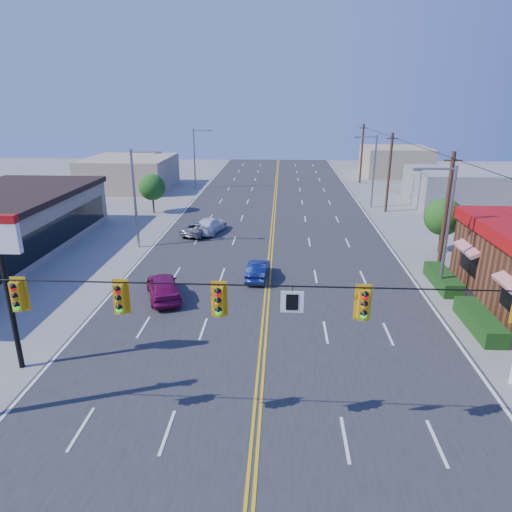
# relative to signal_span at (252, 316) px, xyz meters

# --- Properties ---
(ground) EXTENTS (160.00, 160.00, 0.00)m
(ground) POSITION_rel_signal_span_xyz_m (0.12, 0.00, -4.89)
(ground) COLOR gray
(ground) RESTS_ON ground
(road) EXTENTS (20.00, 120.00, 0.06)m
(road) POSITION_rel_signal_span_xyz_m (0.12, 20.00, -4.86)
(road) COLOR #2D2D30
(road) RESTS_ON ground
(signal_span) EXTENTS (24.32, 0.34, 9.00)m
(signal_span) POSITION_rel_signal_span_xyz_m (0.00, 0.00, 0.00)
(signal_span) COLOR #47301E
(signal_span) RESTS_ON ground
(pizza_hut_sign) EXTENTS (1.90, 0.30, 6.85)m
(pizza_hut_sign) POSITION_rel_signal_span_xyz_m (-10.88, 4.00, 0.30)
(pizza_hut_sign) COLOR black
(pizza_hut_sign) RESTS_ON ground
(streetlight_se) EXTENTS (2.55, 0.25, 8.00)m
(streetlight_se) POSITION_rel_signal_span_xyz_m (10.91, 14.00, -0.37)
(streetlight_se) COLOR gray
(streetlight_se) RESTS_ON ground
(streetlight_ne) EXTENTS (2.55, 0.25, 8.00)m
(streetlight_ne) POSITION_rel_signal_span_xyz_m (10.91, 38.00, -0.37)
(streetlight_ne) COLOR gray
(streetlight_ne) RESTS_ON ground
(streetlight_sw) EXTENTS (2.55, 0.25, 8.00)m
(streetlight_sw) POSITION_rel_signal_span_xyz_m (-10.67, 22.00, -0.37)
(streetlight_sw) COLOR gray
(streetlight_sw) RESTS_ON ground
(streetlight_nw) EXTENTS (2.55, 0.25, 8.00)m
(streetlight_nw) POSITION_rel_signal_span_xyz_m (-10.67, 48.00, -0.37)
(streetlight_nw) COLOR gray
(streetlight_nw) RESTS_ON ground
(utility_pole_near) EXTENTS (0.28, 0.28, 8.40)m
(utility_pole_near) POSITION_rel_signal_span_xyz_m (12.32, 18.00, -0.69)
(utility_pole_near) COLOR #47301E
(utility_pole_near) RESTS_ON ground
(utility_pole_mid) EXTENTS (0.28, 0.28, 8.40)m
(utility_pole_mid) POSITION_rel_signal_span_xyz_m (12.32, 36.00, -0.69)
(utility_pole_mid) COLOR #47301E
(utility_pole_mid) RESTS_ON ground
(utility_pole_far) EXTENTS (0.28, 0.28, 8.40)m
(utility_pole_far) POSITION_rel_signal_span_xyz_m (12.32, 54.00, -0.69)
(utility_pole_far) COLOR #47301E
(utility_pole_far) RESTS_ON ground
(tree_kfc_rear) EXTENTS (2.94, 2.94, 4.41)m
(tree_kfc_rear) POSITION_rel_signal_span_xyz_m (13.62, 22.00, -1.95)
(tree_kfc_rear) COLOR #47301E
(tree_kfc_rear) RESTS_ON ground
(tree_west) EXTENTS (2.80, 2.80, 4.20)m
(tree_west) POSITION_rel_signal_span_xyz_m (-12.88, 34.00, -2.09)
(tree_west) COLOR #47301E
(tree_west) RESTS_ON ground
(bld_east_mid) EXTENTS (12.00, 10.00, 4.00)m
(bld_east_mid) POSITION_rel_signal_span_xyz_m (22.12, 40.00, -2.89)
(bld_east_mid) COLOR gray
(bld_east_mid) RESTS_ON ground
(bld_west_far) EXTENTS (11.00, 12.00, 4.20)m
(bld_west_far) POSITION_rel_signal_span_xyz_m (-19.88, 48.00, -2.79)
(bld_west_far) COLOR tan
(bld_west_far) RESTS_ON ground
(bld_east_far) EXTENTS (10.00, 10.00, 4.40)m
(bld_east_far) POSITION_rel_signal_span_xyz_m (19.12, 62.00, -2.69)
(bld_east_far) COLOR tan
(bld_east_far) RESTS_ON ground
(car_magenta) EXTENTS (3.29, 4.85, 1.53)m
(car_magenta) POSITION_rel_signal_span_xyz_m (-6.22, 11.85, -4.12)
(car_magenta) COLOR maroon
(car_magenta) RESTS_ON ground
(car_blue) EXTENTS (1.61, 3.84, 1.23)m
(car_blue) POSITION_rel_signal_span_xyz_m (-0.58, 15.44, -4.27)
(car_blue) COLOR #0D1950
(car_blue) RESTS_ON ground
(car_white) EXTENTS (2.94, 4.94, 1.34)m
(car_white) POSITION_rel_signal_span_xyz_m (-5.60, 26.57, -4.21)
(car_white) COLOR white
(car_white) RESTS_ON ground
(car_silver) EXTENTS (3.17, 4.71, 1.20)m
(car_silver) POSITION_rel_signal_span_xyz_m (-6.44, 25.89, -4.29)
(car_silver) COLOR #949599
(car_silver) RESTS_ON ground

